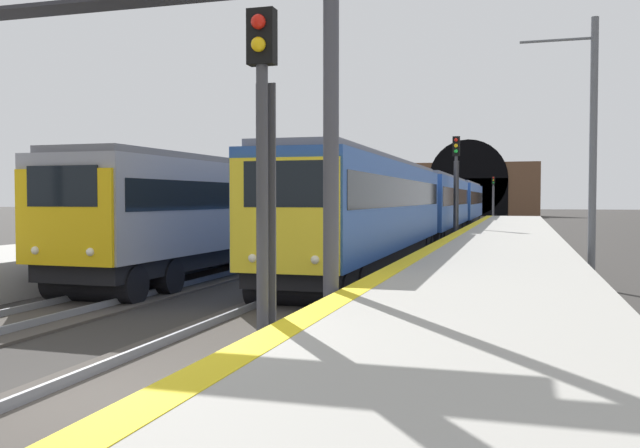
% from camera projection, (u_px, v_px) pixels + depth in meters
% --- Properties ---
extents(ground_plane, '(320.00, 320.00, 0.00)m').
position_uv_depth(ground_plane, '(93.00, 404.00, 8.72)').
color(ground_plane, '#302D2B').
extents(platform_right, '(112.00, 4.60, 1.03)m').
position_uv_depth(platform_right, '(450.00, 393.00, 7.42)').
color(platform_right, '#9E9B93').
rests_on(platform_right, ground_plane).
extents(platform_right_edge_strip, '(112.00, 0.50, 0.01)m').
position_uv_depth(platform_right_edge_strip, '(273.00, 335.00, 7.98)').
color(platform_right_edge_strip, yellow).
rests_on(platform_right_edge_strip, platform_right).
extents(track_main_line, '(160.00, 2.67, 0.21)m').
position_uv_depth(track_main_line, '(93.00, 401.00, 8.72)').
color(track_main_line, '#423D38').
rests_on(track_main_line, ground_plane).
extents(train_main_approaching, '(58.12, 2.90, 4.03)m').
position_uv_depth(train_main_approaching, '(436.00, 203.00, 43.33)').
color(train_main_approaching, '#264C99').
rests_on(train_main_approaching, ground_plane).
extents(train_adjacent_platform, '(36.84, 3.26, 3.92)m').
position_uv_depth(train_adjacent_platform, '(308.00, 206.00, 33.63)').
color(train_adjacent_platform, gray).
rests_on(train_adjacent_platform, ground_plane).
extents(railway_signal_near, '(0.39, 0.38, 5.19)m').
position_uv_depth(railway_signal_near, '(263.00, 169.00, 9.28)').
color(railway_signal_near, '#38383D').
rests_on(railway_signal_near, ground_plane).
extents(railway_signal_mid, '(0.39, 0.38, 5.93)m').
position_uv_depth(railway_signal_mid, '(456.00, 181.00, 36.39)').
color(railway_signal_mid, '#38383D').
rests_on(railway_signal_mid, ground_plane).
extents(railway_signal_far, '(0.39, 0.38, 5.32)m').
position_uv_depth(railway_signal_far, '(493.00, 193.00, 83.77)').
color(railway_signal_far, '#4C4C54').
rests_on(railway_signal_far, ground_plane).
extents(overhead_signal_gantry, '(0.70, 9.18, 7.20)m').
position_uv_depth(overhead_signal_gantry, '(110.00, 52.00, 13.17)').
color(overhead_signal_gantry, '#3F3F47').
rests_on(overhead_signal_gantry, ground_plane).
extents(tunnel_portal, '(2.48, 20.50, 11.48)m').
position_uv_depth(tunnel_portal, '(469.00, 189.00, 101.78)').
color(tunnel_portal, brown).
rests_on(tunnel_portal, ground_plane).
extents(catenary_mast_near, '(0.22, 1.76, 7.45)m').
position_uv_depth(catenary_mast_near, '(311.00, 184.00, 58.20)').
color(catenary_mast_near, '#595B60').
rests_on(catenary_mast_near, ground_plane).
extents(catenary_mast_far, '(0.22, 2.19, 7.87)m').
position_uv_depth(catenary_mast_far, '(592.00, 150.00, 19.81)').
color(catenary_mast_far, '#595B60').
rests_on(catenary_mast_far, ground_plane).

